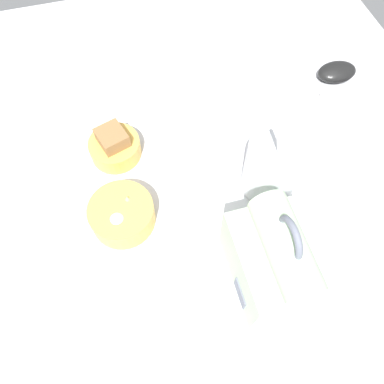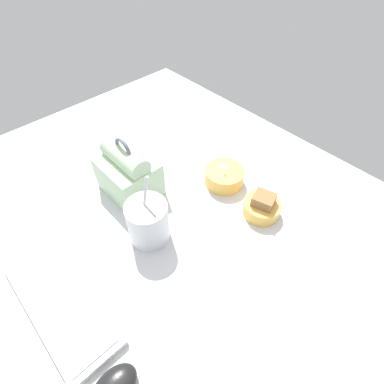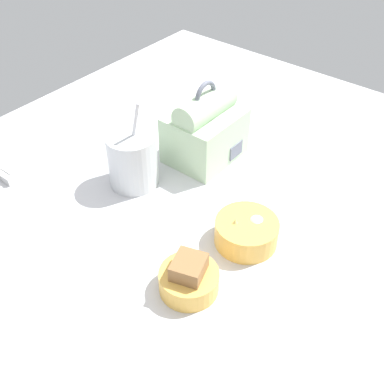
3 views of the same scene
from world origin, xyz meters
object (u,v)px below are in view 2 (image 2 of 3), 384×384
lunch_bag (128,173)px  soup_cup (148,221)px  keyboard (60,302)px  bento_bowl_sandwich (262,207)px  bento_bowl_snacks (224,176)px

lunch_bag → soup_cup: soup_cup is taller
keyboard → bento_bowl_sandwich: (-14.03, -53.00, 1.59)cm
keyboard → bento_bowl_sandwich: 54.84cm
lunch_bag → bento_bowl_snacks: 28.33cm
keyboard → soup_cup: bearing=-87.9°
keyboard → lunch_bag: bearing=-60.7°
keyboard → bento_bowl_snacks: bearing=-88.7°
lunch_bag → bento_bowl_sandwich: lunch_bag is taller
lunch_bag → soup_cup: size_ratio=0.96×
soup_cup → bento_bowl_sandwich: bearing=-118.8°
keyboard → bento_bowl_snacks: 54.27cm
bento_bowl_sandwich → lunch_bag: bearing=33.8°
lunch_bag → bento_bowl_snacks: lunch_bag is taller
bento_bowl_sandwich → keyboard: bearing=75.2°
bento_bowl_sandwich → bento_bowl_snacks: bento_bowl_sandwich is taller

